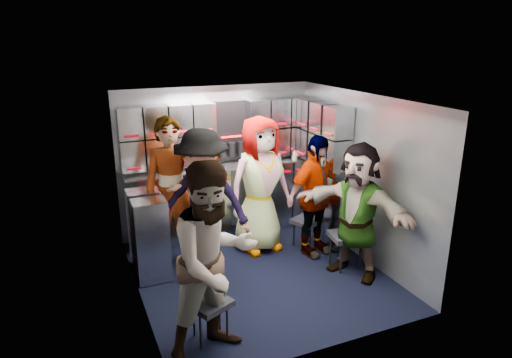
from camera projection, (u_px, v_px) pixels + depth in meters
name	position (u px, v px, depth m)	size (l,w,h in m)	color
floor	(259.00, 274.00, 5.51)	(3.00, 3.00, 0.00)	black
wall_back	(217.00, 160.00, 6.51)	(2.80, 0.04, 2.10)	gray
wall_left	(134.00, 210.00, 4.67)	(0.04, 3.00, 2.10)	gray
wall_right	(361.00, 177.00, 5.72)	(0.04, 3.00, 2.10)	gray
ceiling	(259.00, 99.00, 4.88)	(2.80, 3.00, 0.02)	silver
cart_bank_back	(223.00, 201.00, 6.49)	(2.68, 0.38, 0.99)	#A1A5B1
cart_bank_left	(148.00, 235.00, 5.41)	(0.38, 0.76, 0.99)	#A1A5B1
counter	(222.00, 166.00, 6.34)	(2.68, 0.42, 0.03)	#ADB0B4
locker_bank_back	(220.00, 132.00, 6.25)	(2.68, 0.28, 0.82)	#A1A5B1
locker_bank_right	(323.00, 133.00, 6.15)	(0.28, 1.00, 0.82)	#A1A5B1
right_cabinet	(324.00, 204.00, 6.36)	(0.28, 1.20, 1.00)	#A1A5B1
coffee_niche	(231.00, 131.00, 6.37)	(0.46, 0.16, 0.84)	black
red_latch_strip	(227.00, 179.00, 6.20)	(2.60, 0.02, 0.03)	#AD0011
jump_seat_near_left	(210.00, 305.00, 4.22)	(0.45, 0.44, 0.41)	black
jump_seat_mid_left	(200.00, 231.00, 5.64)	(0.50, 0.48, 0.50)	black
jump_seat_center	(254.00, 217.00, 6.23)	(0.47, 0.46, 0.43)	black
jump_seat_mid_right	(307.00, 222.00, 6.10)	(0.46, 0.45, 0.41)	black
jump_seat_near_right	(346.00, 238.00, 5.57)	(0.43, 0.41, 0.44)	black
attendant_standing	(172.00, 192.00, 5.56)	(0.68, 0.44, 1.86)	black
attendant_arc_a	(214.00, 262.00, 3.90)	(0.88, 0.68, 1.80)	black
attendant_arc_b	(203.00, 202.00, 5.35)	(1.14, 0.65, 1.76)	black
attendant_arc_c	(260.00, 185.00, 5.92)	(0.88, 0.57, 1.80)	black
attendant_arc_d	(315.00, 196.00, 5.81)	(0.93, 0.39, 1.59)	black
attendant_arc_e	(357.00, 211.00, 5.28)	(1.51, 0.48, 1.62)	black
bottle_left	(198.00, 160.00, 6.12)	(0.07, 0.07, 0.25)	white
bottle_mid	(170.00, 163.00, 5.98)	(0.07, 0.07, 0.24)	white
bottle_right	(251.00, 153.00, 6.41)	(0.07, 0.07, 0.27)	white
cup_left	(205.00, 165.00, 6.17)	(0.08, 0.08, 0.10)	tan
cup_right	(294.00, 155.00, 6.68)	(0.08, 0.08, 0.11)	tan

